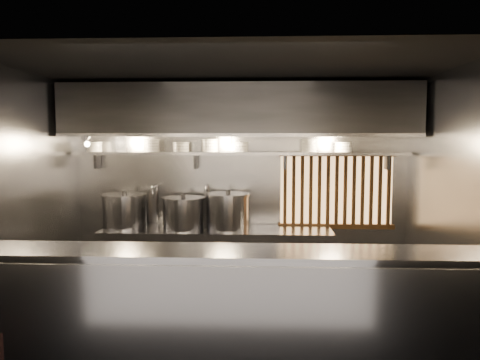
# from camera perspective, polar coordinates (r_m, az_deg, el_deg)

# --- Properties ---
(floor) EXTENTS (4.50, 4.50, 0.00)m
(floor) POSITION_cam_1_polar(r_m,az_deg,el_deg) (5.31, -0.70, -17.98)
(floor) COLOR black
(floor) RESTS_ON ground
(ceiling) EXTENTS (4.50, 4.50, 0.00)m
(ceiling) POSITION_cam_1_polar(r_m,az_deg,el_deg) (4.93, -0.74, 13.47)
(ceiling) COLOR black
(ceiling) RESTS_ON wall_back
(wall_back) EXTENTS (4.50, 0.00, 4.50)m
(wall_back) POSITION_cam_1_polar(r_m,az_deg,el_deg) (6.42, 0.06, -0.98)
(wall_back) COLOR gray
(wall_back) RESTS_ON floor
(wall_left) EXTENTS (0.00, 3.00, 3.00)m
(wall_left) POSITION_cam_1_polar(r_m,az_deg,el_deg) (5.54, -24.67, -2.44)
(wall_left) COLOR gray
(wall_left) RESTS_ON floor
(wall_right) EXTENTS (0.00, 3.00, 3.00)m
(wall_right) POSITION_cam_1_polar(r_m,az_deg,el_deg) (5.30, 24.38, -2.75)
(wall_right) COLOR gray
(wall_right) RESTS_ON floor
(serving_counter) EXTENTS (4.50, 0.56, 1.13)m
(serving_counter) POSITION_cam_1_polar(r_m,az_deg,el_deg) (4.21, -1.50, -16.02)
(serving_counter) COLOR #9C9CA1
(serving_counter) RESTS_ON floor
(cooking_bench) EXTENTS (3.00, 0.70, 0.90)m
(cooking_bench) POSITION_cam_1_polar(r_m,az_deg,el_deg) (6.25, -2.89, -10.02)
(cooking_bench) COLOR #9C9CA1
(cooking_bench) RESTS_ON floor
(bowl_shelf) EXTENTS (4.40, 0.34, 0.04)m
(bowl_shelf) POSITION_cam_1_polar(r_m,az_deg,el_deg) (6.20, -0.02, 3.25)
(bowl_shelf) COLOR #9C9CA1
(bowl_shelf) RESTS_ON wall_back
(exhaust_hood) EXTENTS (4.40, 0.81, 0.65)m
(exhaust_hood) POSITION_cam_1_polar(r_m,az_deg,el_deg) (5.99, -0.11, 8.39)
(exhaust_hood) COLOR #2D2D30
(exhaust_hood) RESTS_ON ceiling
(wood_screen) EXTENTS (1.56, 0.09, 1.04)m
(wood_screen) POSITION_cam_1_polar(r_m,az_deg,el_deg) (6.45, 11.66, -1.24)
(wood_screen) COLOR #FFC072
(wood_screen) RESTS_ON wall_back
(faucet_left) EXTENTS (0.04, 0.30, 0.50)m
(faucet_left) POSITION_cam_1_polar(r_m,az_deg,el_deg) (6.45, -10.26, -1.86)
(faucet_left) COLOR silver
(faucet_left) RESTS_ON wall_back
(faucet_right) EXTENTS (0.04, 0.30, 0.50)m
(faucet_right) POSITION_cam_1_polar(r_m,az_deg,el_deg) (6.33, -4.07, -1.92)
(faucet_right) COLOR silver
(faucet_right) RESTS_ON wall_back
(heat_lamp) EXTENTS (0.25, 0.35, 0.20)m
(heat_lamp) POSITION_cam_1_polar(r_m,az_deg,el_deg) (6.13, -18.32, 4.72)
(heat_lamp) COLOR #9C9CA1
(heat_lamp) RESTS_ON exhaust_hood
(pendant_bulb) EXTENTS (0.09, 0.09, 0.19)m
(pendant_bulb) POSITION_cam_1_polar(r_m,az_deg,el_deg) (6.09, -1.01, 3.99)
(pendant_bulb) COLOR #2D2D30
(pendant_bulb) RESTS_ON exhaust_hood
(stock_pot_left) EXTENTS (0.79, 0.79, 0.49)m
(stock_pot_left) POSITION_cam_1_polar(r_m,az_deg,el_deg) (6.39, -13.90, -3.65)
(stock_pot_left) COLOR #9C9CA1
(stock_pot_left) RESTS_ON cooking_bench
(stock_pot_mid) EXTENTS (0.68, 0.68, 0.46)m
(stock_pot_mid) POSITION_cam_1_polar(r_m,az_deg,el_deg) (6.13, -6.91, -4.03)
(stock_pot_mid) COLOR #9C9CA1
(stock_pot_mid) RESTS_ON cooking_bench
(stock_pot_right) EXTENTS (0.74, 0.74, 0.51)m
(stock_pot_right) POSITION_cam_1_polar(r_m,az_deg,el_deg) (6.10, -1.46, -3.80)
(stock_pot_right) COLOR #9C9CA1
(stock_pot_right) RESTS_ON cooking_bench
(bowl_stack_0) EXTENTS (0.22, 0.22, 0.13)m
(bowl_stack_0) POSITION_cam_1_polar(r_m,az_deg,el_deg) (6.59, -17.36, 3.88)
(bowl_stack_0) COLOR silver
(bowl_stack_0) RESTS_ON bowl_shelf
(bowl_stack_1) EXTENTS (0.22, 0.22, 0.17)m
(bowl_stack_1) POSITION_cam_1_polar(r_m,az_deg,el_deg) (6.37, -10.70, 4.16)
(bowl_stack_1) COLOR silver
(bowl_stack_1) RESTS_ON bowl_shelf
(bowl_stack_2) EXTENTS (0.23, 0.23, 0.13)m
(bowl_stack_2) POSITION_cam_1_polar(r_m,az_deg,el_deg) (6.29, -7.17, 4.02)
(bowl_stack_2) COLOR silver
(bowl_stack_2) RESTS_ON bowl_shelf
(bowl_stack_3) EXTENTS (0.23, 0.23, 0.17)m
(bowl_stack_3) POSITION_cam_1_polar(r_m,az_deg,el_deg) (6.23, -3.70, 4.22)
(bowl_stack_3) COLOR silver
(bowl_stack_3) RESTS_ON bowl_shelf
(bowl_stack_4) EXTENTS (0.20, 0.20, 0.13)m
(bowl_stack_4) POSITION_cam_1_polar(r_m,az_deg,el_deg) (6.20, 0.09, 4.05)
(bowl_stack_4) COLOR silver
(bowl_stack_4) RESTS_ON bowl_shelf
(bowl_stack_5) EXTENTS (0.21, 0.21, 0.17)m
(bowl_stack_5) POSITION_cam_1_polar(r_m,az_deg,el_deg) (6.23, 8.46, 4.17)
(bowl_stack_5) COLOR silver
(bowl_stack_5) RESTS_ON bowl_shelf
(bowl_stack_6) EXTENTS (0.24, 0.24, 0.13)m
(bowl_stack_6) POSITION_cam_1_polar(r_m,az_deg,el_deg) (6.29, 12.45, 3.94)
(bowl_stack_6) COLOR silver
(bowl_stack_6) RESTS_ON bowl_shelf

